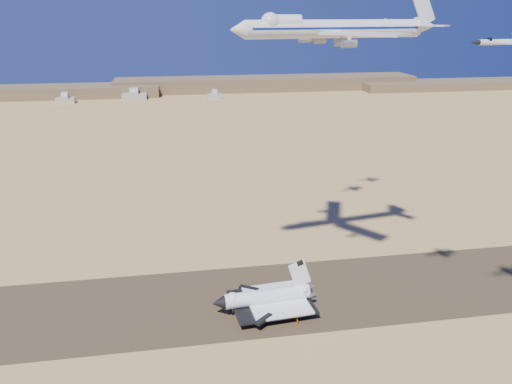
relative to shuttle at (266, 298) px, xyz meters
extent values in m
plane|color=tan|center=(-16.04, 8.55, -5.01)|extent=(1200.00, 1200.00, 0.00)
cube|color=#493924|center=(-16.04, 8.55, -4.98)|extent=(600.00, 50.00, 0.06)
cube|color=olive|center=(-236.04, 528.55, 1.99)|extent=(380.00, 60.00, 14.00)
cube|color=olive|center=(103.96, 548.55, 3.99)|extent=(420.00, 60.00, 18.00)
cube|color=olive|center=(383.96, 518.55, 0.49)|extent=(300.00, 60.00, 11.00)
cube|color=#B7B3A2|center=(-156.04, 478.55, -1.76)|extent=(22.00, 14.00, 6.50)
cube|color=#B7B3A2|center=(-76.04, 493.55, -1.26)|extent=(30.00, 15.00, 7.50)
cube|color=#B7B3A2|center=(23.96, 483.55, -2.26)|extent=(19.00, 12.50, 5.50)
cylinder|color=white|center=(0.08, 0.01, 0.71)|extent=(30.83, 8.02, 5.33)
cone|color=black|center=(-17.18, -1.53, 0.71)|extent=(4.72, 5.43, 5.07)
sphere|color=white|center=(-12.25, -1.09, 1.47)|extent=(4.95, 4.95, 4.95)
cube|color=white|center=(3.88, 0.35, -1.48)|extent=(22.90, 24.63, 0.86)
cube|color=black|center=(1.98, 0.18, -1.91)|extent=(30.49, 25.30, 0.48)
cube|color=white|center=(12.41, 1.11, 8.13)|extent=(8.85, 1.45, 10.97)
cylinder|color=gray|center=(-12.25, -1.09, -3.48)|extent=(0.34, 0.34, 3.05)
cylinder|color=black|center=(-12.25, -1.09, -4.48)|extent=(1.08, 0.52, 1.05)
cylinder|color=gray|center=(6.20, -4.23, -3.48)|extent=(0.34, 0.34, 3.05)
cylinder|color=black|center=(6.20, -4.23, -4.48)|extent=(1.08, 0.52, 1.05)
cylinder|color=gray|center=(5.35, 5.26, -3.48)|extent=(0.34, 0.34, 3.05)
cylinder|color=black|center=(5.35, 5.26, -4.48)|extent=(1.08, 0.52, 1.05)
cylinder|color=silver|center=(25.19, 13.36, 91.54)|extent=(62.79, 15.45, 5.89)
cone|color=silver|center=(-8.02, 8.19, 91.54)|extent=(5.46, 6.53, 5.89)
sphere|color=silver|center=(2.44, 9.82, 93.66)|extent=(6.08, 6.08, 6.08)
cube|color=silver|center=(29.28, -0.92, 90.43)|extent=(23.20, 27.08, 0.64)
cube|color=silver|center=(24.75, 28.21, 90.43)|extent=(16.90, 28.82, 0.64)
cube|color=silver|center=(58.87, 12.54, 92.46)|extent=(10.30, 11.07, 0.46)
cube|color=silver|center=(57.03, 24.37, 92.46)|extent=(8.38, 11.28, 0.46)
cube|color=silver|center=(57.95, 18.46, 98.45)|extent=(10.47, 2.25, 13.17)
cylinder|color=gray|center=(24.65, 4.89, 87.67)|extent=(4.92, 3.07, 2.39)
cylinder|color=gray|center=(24.10, -3.59, 87.67)|extent=(4.92, 3.07, 2.39)
cylinder|color=gray|center=(22.10, 21.27, 87.67)|extent=(4.92, 3.07, 2.39)
cylinder|color=gray|center=(19.00, 29.18, 87.67)|extent=(4.92, 3.07, 2.39)
imported|color=orange|center=(5.67, -5.88, -4.04)|extent=(0.67, 0.78, 1.82)
imported|color=orange|center=(9.36, -7.79, -4.07)|extent=(0.89, 0.98, 1.75)
imported|color=orange|center=(9.19, -10.03, -4.02)|extent=(1.13, 1.18, 1.85)
cylinder|color=silver|center=(56.16, -28.90, 89.21)|extent=(12.53, 3.10, 1.45)
cone|color=black|center=(48.76, -29.89, 89.21)|extent=(2.85, 1.70, 1.35)
sphere|color=black|center=(53.07, -29.31, 89.73)|extent=(1.45, 1.45, 1.45)
cube|color=silver|center=(57.19, -28.76, 89.00)|extent=(4.70, 8.71, 0.26)
cylinder|color=silver|center=(47.27, 61.35, 89.05)|extent=(12.41, 5.15, 1.46)
cone|color=black|center=(40.09, 59.09, 89.05)|extent=(3.00, 2.11, 1.36)
sphere|color=black|center=(44.28, 60.41, 89.58)|extent=(1.46, 1.46, 1.46)
cube|color=silver|center=(48.27, 61.66, 88.84)|extent=(6.00, 9.08, 0.26)
cube|color=silver|center=(52.26, 62.91, 89.05)|extent=(3.76, 5.68, 0.21)
cube|color=silver|center=(52.46, 62.98, 90.52)|extent=(3.10, 1.20, 3.54)
cylinder|color=silver|center=(63.79, 75.25, 91.43)|extent=(11.50, 1.46, 1.34)
cone|color=black|center=(56.89, 75.32, 91.43)|extent=(2.50, 1.27, 1.24)
sphere|color=black|center=(60.91, 75.28, 91.91)|extent=(1.34, 1.34, 1.34)
cube|color=silver|center=(64.74, 75.24, 91.24)|extent=(3.43, 7.70, 0.24)
cube|color=silver|center=(68.57, 75.20, 91.43)|extent=(2.16, 4.81, 0.19)
cube|color=silver|center=(68.76, 75.20, 92.77)|extent=(2.90, 0.27, 3.24)
camera|label=1|loc=(-29.28, -152.90, 96.12)|focal=35.00mm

